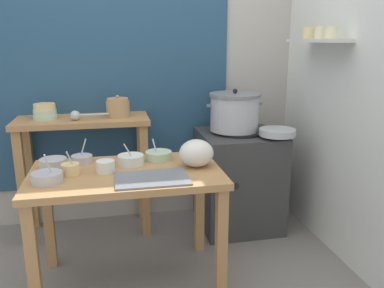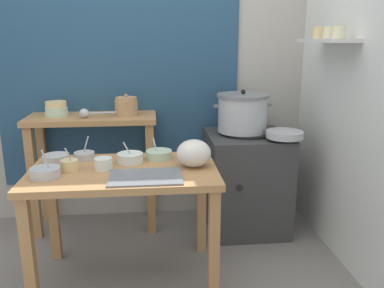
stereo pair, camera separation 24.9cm
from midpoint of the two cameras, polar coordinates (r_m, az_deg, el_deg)
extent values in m
plane|color=gray|center=(2.59, -9.90, -19.68)|extent=(9.00, 9.00, 0.00)
cube|color=#B2ADA3|center=(3.24, -9.87, 11.86)|extent=(4.40, 0.10, 2.60)
cube|color=navy|center=(3.18, -14.48, 12.46)|extent=(1.90, 0.02, 2.10)
cube|color=silver|center=(2.74, 19.80, 10.69)|extent=(0.10, 3.20, 2.60)
cube|color=silver|center=(2.84, 15.26, 14.19)|extent=(0.20, 0.56, 0.02)
cylinder|color=beige|center=(2.70, 16.89, 15.12)|extent=(0.08, 0.08, 0.07)
cylinder|color=beige|center=(2.82, 15.53, 15.21)|extent=(0.07, 0.07, 0.08)
cylinder|color=#E5C684|center=(2.96, 14.07, 15.28)|extent=(0.08, 0.08, 0.08)
cube|color=#B27F4C|center=(2.35, -12.47, -4.33)|extent=(1.10, 0.66, 0.04)
cube|color=#B27F4C|center=(2.31, -24.94, -15.61)|extent=(0.06, 0.06, 0.68)
cube|color=#B27F4C|center=(2.29, 1.04, -14.42)|extent=(0.06, 0.06, 0.68)
cube|color=#B27F4C|center=(2.80, -22.44, -9.89)|extent=(0.06, 0.06, 0.68)
cube|color=#B27F4C|center=(2.78, -1.53, -8.87)|extent=(0.06, 0.06, 0.68)
cube|color=#B27F4C|center=(3.04, -17.80, 3.19)|extent=(0.96, 0.40, 0.04)
cube|color=#B27F4C|center=(3.10, -25.37, -6.04)|extent=(0.06, 0.06, 0.86)
cube|color=#B27F4C|center=(3.00, -9.19, -5.37)|extent=(0.06, 0.06, 0.86)
cube|color=#B27F4C|center=(3.37, -24.24, -4.26)|extent=(0.06, 0.06, 0.86)
cube|color=#B27F4C|center=(3.29, -9.45, -3.58)|extent=(0.06, 0.06, 0.86)
cube|color=#383838|center=(3.15, 4.44, -5.20)|extent=(0.60, 0.60, 0.76)
cylinder|color=black|center=(3.04, 4.59, 1.72)|extent=(0.36, 0.36, 0.02)
cylinder|color=black|center=(2.82, 3.83, -6.13)|extent=(0.04, 0.02, 0.04)
cylinder|color=#B7BABF|center=(3.02, 3.81, 4.41)|extent=(0.37, 0.37, 0.26)
cylinder|color=slate|center=(2.99, 3.86, 7.08)|extent=(0.39, 0.39, 0.02)
sphere|color=black|center=(2.99, 3.86, 7.61)|extent=(0.04, 0.04, 0.04)
cube|color=slate|center=(2.96, 0.06, 5.53)|extent=(0.04, 0.02, 0.02)
cube|color=slate|center=(3.07, 7.47, 5.73)|extent=(0.04, 0.02, 0.02)
cylinder|color=tan|center=(3.01, -12.97, 4.94)|extent=(0.17, 0.17, 0.12)
cylinder|color=tan|center=(3.00, -13.04, 6.24)|extent=(0.16, 0.16, 0.02)
sphere|color=tan|center=(3.00, -13.07, 6.65)|extent=(0.02, 0.02, 0.02)
cylinder|color=#B7D1AD|center=(3.09, -22.58, 3.60)|extent=(0.17, 0.17, 0.03)
cylinder|color=#B7D1AD|center=(3.09, -22.64, 4.25)|extent=(0.16, 0.16, 0.04)
cylinder|color=#E5C684|center=(3.08, -22.72, 4.99)|extent=(0.15, 0.15, 0.04)
sphere|color=#B7BABF|center=(2.96, -18.81, 3.89)|extent=(0.07, 0.07, 0.07)
cylinder|color=#B7BABF|center=(2.96, -16.23, 4.08)|extent=(0.20, 0.03, 0.01)
cube|color=slate|center=(2.18, -9.05, -4.97)|extent=(0.40, 0.28, 0.01)
ellipsoid|color=silver|center=(2.35, -2.40, -1.37)|extent=(0.21, 0.19, 0.17)
cylinder|color=#B7BABF|center=(2.91, 9.83, 1.65)|extent=(0.27, 0.27, 0.05)
cylinder|color=#B7D1AD|center=(2.51, -7.66, -1.71)|extent=(0.17, 0.17, 0.05)
cylinder|color=#337238|center=(2.51, -7.68, -1.24)|extent=(0.14, 0.14, 0.01)
cylinder|color=#B7BABF|center=(2.49, -8.12, -0.88)|extent=(0.04, 0.08, 0.13)
cylinder|color=#B7BABF|center=(2.29, -23.15, -4.51)|extent=(0.16, 0.16, 0.06)
cylinder|color=beige|center=(2.28, -23.20, -4.00)|extent=(0.14, 0.14, 0.01)
cylinder|color=#B7BABF|center=(2.26, -22.89, -3.22)|extent=(0.04, 0.06, 0.16)
cylinder|color=#B7BABF|center=(2.57, -18.30, -2.09)|extent=(0.13, 0.13, 0.04)
cylinder|color=#337238|center=(2.57, -18.33, -1.74)|extent=(0.11, 0.11, 0.01)
cylinder|color=#B7BABF|center=(2.57, -18.20, -0.86)|extent=(0.06, 0.04, 0.15)
cylinder|color=silver|center=(2.45, -11.72, -2.30)|extent=(0.16, 0.16, 0.06)
cylinder|color=#337238|center=(2.44, -11.75, -1.75)|extent=(0.13, 0.13, 0.01)
cylinder|color=#B7BABF|center=(2.42, -11.81, -1.52)|extent=(0.08, 0.02, 0.14)
cylinder|color=silver|center=(2.34, -15.37, -3.21)|extent=(0.10, 0.10, 0.07)
cylinder|color=maroon|center=(2.33, -15.41, -2.53)|extent=(0.09, 0.09, 0.01)
cylinder|color=#E5C684|center=(2.36, -20.05, -3.48)|extent=(0.10, 0.10, 0.06)
cylinder|color=#337238|center=(2.36, -20.10, -2.89)|extent=(0.09, 0.09, 0.01)
cylinder|color=#B7BABF|center=(2.34, -19.92, -2.56)|extent=(0.05, 0.06, 0.14)
cylinder|color=#B7BABF|center=(2.53, -22.06, -2.59)|extent=(0.16, 0.16, 0.05)
cylinder|color=maroon|center=(2.53, -22.10, -2.15)|extent=(0.14, 0.14, 0.01)
camera|label=1|loc=(0.12, -92.86, -0.76)|focal=37.02mm
camera|label=2|loc=(0.12, 87.14, 0.76)|focal=37.02mm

